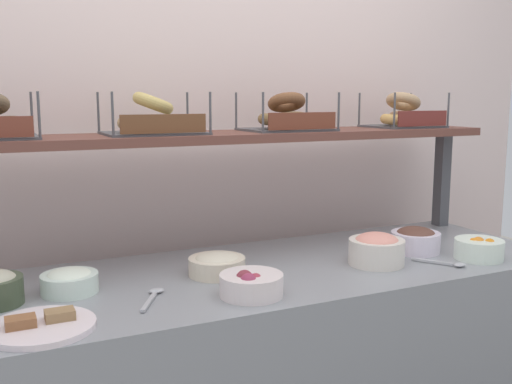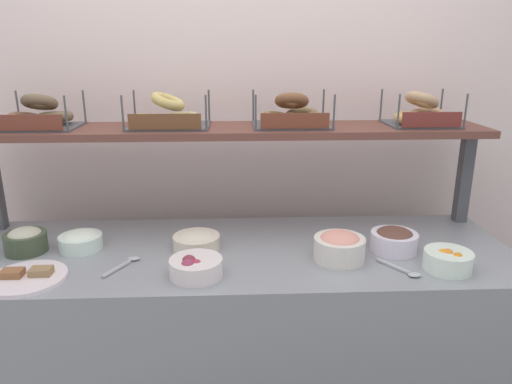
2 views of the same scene
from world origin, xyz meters
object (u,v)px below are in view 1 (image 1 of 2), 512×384
object	(u,v)px
bowl_potato_salad	(217,264)
serving_spoon_near_plate	(153,295)
bowl_beet_salad	(251,284)
serving_plate_white	(41,325)
bowl_cream_cheese	(69,281)
bowl_chocolate_spread	(415,240)
bagel_basket_cinnamon_raisin	(286,117)
bowl_fruit_salad	(479,249)
bagel_basket_plain	(153,120)
serving_spoon_by_edge	(447,263)
bowl_lox_spread	(377,249)
bagel_basket_sesame	(403,115)

from	to	relation	value
bowl_potato_salad	serving_spoon_near_plate	world-z (taller)	bowl_potato_salad
bowl_beet_salad	serving_plate_white	world-z (taller)	bowl_beet_salad
bowl_cream_cheese	bowl_chocolate_spread	size ratio (longest dim) A/B	0.92
bagel_basket_cinnamon_raisin	bowl_fruit_salad	bearing A→B (deg)	-43.62
bowl_chocolate_spread	bagel_basket_cinnamon_raisin	world-z (taller)	bagel_basket_cinnamon_raisin
bowl_chocolate_spread	bagel_basket_plain	bearing A→B (deg)	160.32
bowl_potato_salad	serving_spoon_by_edge	world-z (taller)	bowl_potato_salad
serving_spoon_by_edge	bowl_potato_salad	bearing A→B (deg)	162.35
bowl_lox_spread	serving_spoon_by_edge	size ratio (longest dim) A/B	1.23
bagel_basket_cinnamon_raisin	bowl_cream_cheese	bearing A→B (deg)	-163.90
serving_spoon_near_plate	bowl_potato_salad	bearing A→B (deg)	27.46
bowl_chocolate_spread	bagel_basket_cinnamon_raisin	distance (m)	0.65
bowl_beet_salad	serving_spoon_by_edge	distance (m)	0.72
serving_plate_white	bagel_basket_sesame	world-z (taller)	bagel_basket_sesame
bowl_lox_spread	bowl_potato_salad	bearing A→B (deg)	167.38
serving_spoon_near_plate	bagel_basket_cinnamon_raisin	xyz separation A→B (m)	(0.63, 0.39, 0.47)
serving_spoon_near_plate	bagel_basket_plain	world-z (taller)	bagel_basket_plain
bowl_lox_spread	bagel_basket_cinnamon_raisin	world-z (taller)	bagel_basket_cinnamon_raisin
bowl_potato_salad	bagel_basket_sesame	bearing A→B (deg)	16.01
bagel_basket_cinnamon_raisin	bagel_basket_sesame	distance (m)	0.54
bowl_chocolate_spread	serving_spoon_by_edge	world-z (taller)	bowl_chocolate_spread
bowl_cream_cheese	bowl_lox_spread	distance (m)	0.98
bagel_basket_cinnamon_raisin	bowl_beet_salad	bearing A→B (deg)	-127.34
bowl_lox_spread	bagel_basket_sesame	world-z (taller)	bagel_basket_sesame
serving_plate_white	bagel_basket_plain	distance (m)	0.80
serving_plate_white	bowl_fruit_salad	bearing A→B (deg)	0.52
bowl_chocolate_spread	bowl_beet_salad	world-z (taller)	bowl_chocolate_spread
bowl_beet_salad	bagel_basket_cinnamon_raisin	xyz separation A→B (m)	(0.37, 0.49, 0.44)
bowl_lox_spread	bagel_basket_cinnamon_raisin	distance (m)	0.59
serving_plate_white	serving_spoon_near_plate	world-z (taller)	serving_plate_white
serving_plate_white	bagel_basket_sesame	bearing A→B (deg)	18.60
serving_plate_white	bagel_basket_cinnamon_raisin	xyz separation A→B (m)	(0.93, 0.49, 0.47)
bowl_chocolate_spread	serving_spoon_near_plate	distance (m)	1.00
serving_plate_white	serving_spoon_near_plate	distance (m)	0.32
serving_spoon_near_plate	bowl_beet_salad	bearing A→B (deg)	-21.75
bowl_lox_spread	serving_spoon_by_edge	distance (m)	0.24
bagel_basket_plain	serving_spoon_near_plate	bearing A→B (deg)	-107.49
bowl_chocolate_spread	serving_spoon_near_plate	xyz separation A→B (m)	(-0.99, -0.08, -0.04)
bowl_fruit_salad	bagel_basket_cinnamon_raisin	distance (m)	0.82
bowl_fruit_salad	bowl_potato_salad	xyz separation A→B (m)	(-0.89, 0.22, -0.00)
bagel_basket_sesame	bowl_beet_salad	bearing A→B (deg)	-151.71
serving_plate_white	serving_spoon_by_edge	world-z (taller)	serving_plate_white
bowl_chocolate_spread	bowl_potato_salad	bearing A→B (deg)	176.35
serving_spoon_near_plate	bagel_basket_cinnamon_raisin	bearing A→B (deg)	31.68
bowl_potato_salad	serving_spoon_by_edge	size ratio (longest dim) A/B	1.18
bowl_fruit_salad	bowl_potato_salad	size ratio (longest dim) A/B	0.92
bowl_beet_salad	serving_spoon_near_plate	xyz separation A→B (m)	(-0.25, 0.10, -0.03)
bowl_lox_spread	bagel_basket_plain	bearing A→B (deg)	149.42
bowl_chocolate_spread	serving_spoon_near_plate	bearing A→B (deg)	-175.54
bowl_beet_salad	bagel_basket_plain	xyz separation A→B (m)	(-0.13, 0.49, 0.44)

